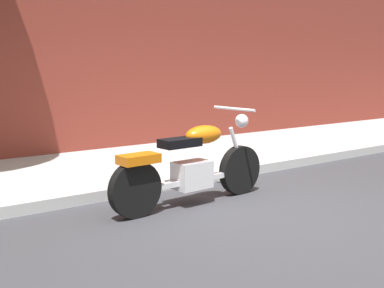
% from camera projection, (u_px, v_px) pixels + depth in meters
% --- Properties ---
extents(ground_plane, '(60.00, 60.00, 0.00)m').
position_uv_depth(ground_plane, '(246.00, 209.00, 5.67)').
color(ground_plane, '#38383D').
extents(sidewalk, '(23.30, 2.78, 0.14)m').
position_uv_depth(sidewalk, '(133.00, 166.00, 7.76)').
color(sidewalk, '#B2B2B2').
rests_on(sidewalk, ground).
extents(motorcycle, '(2.21, 0.70, 1.12)m').
position_uv_depth(motorcycle, '(192.00, 167.00, 5.78)').
color(motorcycle, black).
rests_on(motorcycle, ground).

